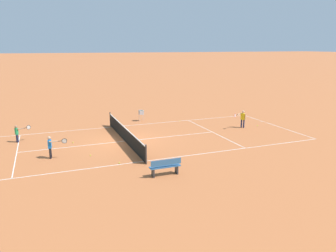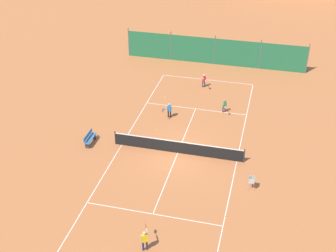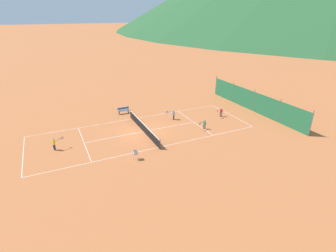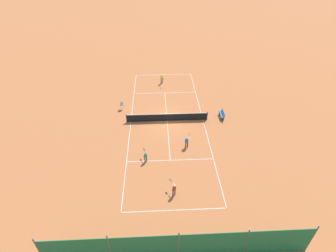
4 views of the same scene
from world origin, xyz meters
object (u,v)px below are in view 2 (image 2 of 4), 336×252
Objects in this scene: player_far_service at (204,80)px; tennis_ball_near_corner at (129,135)px; tennis_ball_by_net_right at (165,97)px; ball_hopper at (252,180)px; player_near_service at (145,239)px; player_near_baseline at (169,109)px; courtside_bench at (90,138)px; tennis_ball_alley_left at (198,130)px; tennis_ball_far_corner at (225,217)px; tennis_ball_alley_right at (153,81)px; tennis_net at (178,147)px; tennis_ball_mid_court at (157,130)px; player_far_baseline at (224,105)px.

tennis_ball_near_corner is (-3.90, -9.09, -0.67)m from player_far_service.
tennis_ball_by_net_right is 0.07× the size of ball_hopper.
player_near_service is 19.78× the size of tennis_ball_by_net_right.
player_near_baseline is 0.83× the size of courtside_bench.
tennis_ball_alley_left and tennis_ball_near_corner have the same top height.
tennis_ball_far_corner is 11.69m from courtside_bench.
ball_hopper is at bearing -67.73° from player_far_service.
player_far_service is 16.56m from tennis_ball_far_corner.
ball_hopper reaches higher than tennis_ball_alley_right.
tennis_ball_alley_right is at bearing 116.53° from player_near_baseline.
tennis_ball_mid_court is (-2.17, 2.52, -0.47)m from tennis_net.
tennis_net reaches higher than tennis_ball_alley_right.
tennis_ball_mid_court is 9.13m from ball_hopper.
tennis_ball_by_net_right is 1.00× the size of tennis_ball_mid_court.
tennis_ball_near_corner is 0.04× the size of courtside_bench.
tennis_ball_alley_left is (2.57, -1.38, -0.69)m from player_near_baseline.
tennis_net reaches higher than tennis_ball_by_net_right.
player_far_service is 18.22× the size of tennis_ball_by_net_right.
tennis_ball_near_corner and tennis_ball_alley_right have the same top height.
tennis_ball_near_corner is at bearing 139.32° from tennis_ball_far_corner.
tennis_ball_near_corner is 10.62m from tennis_ball_far_corner.
tennis_ball_alley_left is 0.07× the size of ball_hopper.
ball_hopper reaches higher than tennis_ball_alley_left.
tennis_net reaches higher than tennis_ball_alley_left.
player_near_baseline reaches higher than courtside_bench.
tennis_ball_near_corner is at bearing -158.50° from tennis_ball_alley_left.
tennis_ball_far_corner is (4.09, -5.63, -0.47)m from tennis_net.
tennis_ball_mid_court is (-0.41, -2.03, -0.69)m from player_near_baseline.
player_far_service is at bearing 73.80° from player_near_baseline.
courtside_bench is at bearing 168.71° from ball_hopper.
courtside_bench is at bearing -145.05° from tennis_ball_near_corner.
tennis_ball_mid_court is 1.00× the size of tennis_ball_alley_right.
player_far_service is at bearing 59.71° from courtside_bench.
player_near_service is at bearing -75.63° from tennis_ball_alley_right.
player_far_service is at bearing 75.02° from tennis_ball_mid_court.
tennis_ball_by_net_right is (-1.14, 3.18, -0.69)m from player_near_baseline.
courtside_bench is (-3.45, -8.10, 0.42)m from tennis_ball_by_net_right.
tennis_net reaches higher than ball_hopper.
player_far_baseline is 5.95m from tennis_ball_mid_court.
tennis_ball_alley_right is at bearing 127.30° from ball_hopper.
ball_hopper is (4.97, 6.42, -0.10)m from player_near_service.
ball_hopper is (7.05, -7.25, -0.07)m from player_near_baseline.
tennis_ball_near_corner is at bearing 162.00° from tennis_net.
player_far_baseline is 1.24× the size of ball_hopper.
tennis_ball_far_corner is at bearing -81.52° from player_far_baseline.
player_near_baseline reaches higher than player_far_baseline.
ball_hopper reaches higher than tennis_ball_far_corner.
tennis_net is at bearing -65.79° from tennis_ball_alley_right.
tennis_ball_alley_left is at bearing 110.38° from tennis_ball_far_corner.
player_near_baseline is (-4.05, -1.85, 0.08)m from player_far_baseline.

